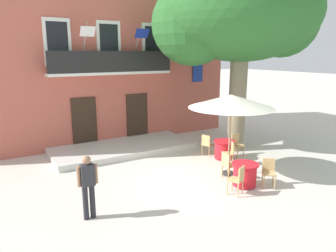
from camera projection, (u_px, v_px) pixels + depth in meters
ground_plane at (179, 175)px, 10.94m from camera, size 120.00×120.00×0.00m
building_facade at (96, 63)px, 15.67m from camera, size 13.00×5.09×7.50m
entrance_step_platform at (123, 148)px, 13.71m from camera, size 6.13×2.65×0.25m
plane_tree at (239, 16)px, 12.67m from camera, size 6.88×6.04×7.87m
cafe_table_near_tree at (245, 174)px, 9.99m from camera, size 0.86×0.86×0.76m
cafe_chair_near_tree_0 at (238, 178)px, 9.32m from camera, size 0.53×0.53×0.91m
cafe_chair_near_tree_1 at (269, 171)px, 9.92m from camera, size 0.56×0.56×0.91m
cafe_chair_near_tree_2 at (228, 164)px, 10.55m from camera, size 0.41×0.41×0.91m
cafe_table_middle at (224, 149)px, 12.59m from camera, size 0.86×0.86×0.76m
cafe_chair_middle_0 at (207, 144)px, 12.94m from camera, size 0.52×0.52×0.91m
cafe_chair_middle_1 at (230, 152)px, 11.83m from camera, size 0.55×0.55×0.91m
cafe_chair_middle_2 at (237, 143)px, 12.99m from camera, size 0.41×0.41×0.91m
cafe_umbrella at (231, 102)px, 10.44m from camera, size 2.90×2.90×2.85m
pedestrian_near_entrance at (88, 184)px, 7.87m from camera, size 0.53×0.23×1.70m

